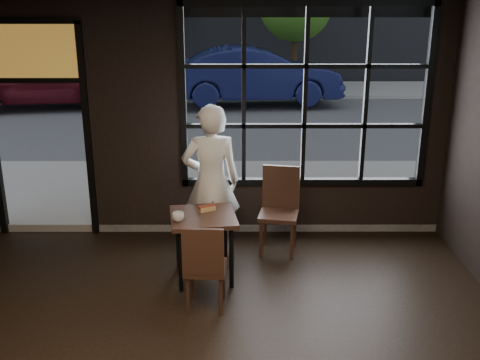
{
  "coord_description": "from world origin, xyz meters",
  "views": [
    {
      "loc": [
        0.39,
        -3.34,
        2.98
      ],
      "look_at": [
        0.4,
        2.2,
        1.15
      ],
      "focal_mm": 42.0,
      "sensor_mm": 36.0,
      "label": 1
    }
  ],
  "objects_px": {
    "cafe_table": "(204,246)",
    "man": "(211,182)",
    "chair_near": "(206,265)",
    "navy_car": "(255,75)"
  },
  "relations": [
    {
      "from": "cafe_table",
      "to": "man",
      "type": "relative_size",
      "value": 0.41
    },
    {
      "from": "cafe_table",
      "to": "chair_near",
      "type": "distance_m",
      "value": 0.62
    },
    {
      "from": "man",
      "to": "navy_car",
      "type": "distance_m",
      "value": 9.56
    },
    {
      "from": "cafe_table",
      "to": "man",
      "type": "bearing_deg",
      "value": 75.54
    },
    {
      "from": "cafe_table",
      "to": "man",
      "type": "height_order",
      "value": "man"
    },
    {
      "from": "chair_near",
      "to": "cafe_table",
      "type": "bearing_deg",
      "value": -81.43
    },
    {
      "from": "chair_near",
      "to": "man",
      "type": "distance_m",
      "value": 1.28
    },
    {
      "from": "chair_near",
      "to": "man",
      "type": "bearing_deg",
      "value": -86.95
    },
    {
      "from": "man",
      "to": "navy_car",
      "type": "height_order",
      "value": "man"
    },
    {
      "from": "navy_car",
      "to": "cafe_table",
      "type": "bearing_deg",
      "value": 169.19
    }
  ]
}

